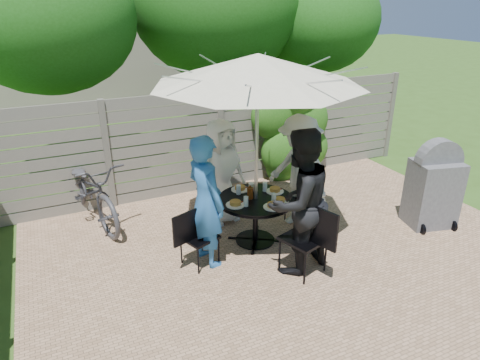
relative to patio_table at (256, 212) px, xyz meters
name	(u,v)px	position (x,y,z in m)	size (l,w,h in m)	color
backyard_envelope	(131,22)	(0.42, 9.34, 2.12)	(60.00, 60.00, 5.00)	#2F4E18
patio_table	(256,212)	(0.00, 0.00, 0.00)	(1.27, 1.27, 0.70)	black
umbrella	(258,69)	(0.00, 0.00, 1.98)	(3.28, 3.28, 2.67)	silver
chair_back	(217,200)	(-0.21, 0.94, -0.19)	(0.58, 0.76, 0.99)	black
person_back	(221,172)	(-0.18, 0.81, 0.35)	(0.81, 0.53, 1.66)	white
chair_left	(199,248)	(-0.94, -0.21, -0.23)	(0.65, 0.52, 0.85)	black
person_left	(206,202)	(-0.81, -0.18, 0.40)	(0.65, 0.43, 1.78)	#2865AE
chair_front	(304,252)	(0.21, -0.94, -0.19)	(0.61, 0.77, 1.00)	black
person_front	(299,203)	(0.18, -0.81, 0.47)	(0.93, 0.72, 1.91)	black
chair_right	(303,207)	(0.94, 0.21, -0.22)	(0.66, 0.49, 0.88)	black
person_right	(299,173)	(0.81, 0.18, 0.40)	(1.14, 0.66, 1.77)	beige
plate_back	(240,188)	(-0.08, 0.35, 0.24)	(0.26, 0.26, 0.06)	white
plate_left	(235,204)	(-0.35, -0.08, 0.24)	(0.26, 0.26, 0.06)	white
plate_front	(273,206)	(0.08, -0.35, 0.24)	(0.26, 0.26, 0.06)	white
plate_right	(275,190)	(0.35, 0.08, 0.24)	(0.26, 0.26, 0.06)	white
plate_extra	(280,201)	(0.24, -0.25, 0.24)	(0.24, 0.24, 0.06)	white
glass_back	(239,190)	(-0.16, 0.23, 0.28)	(0.07, 0.07, 0.14)	silver
glass_left	(246,201)	(-0.23, -0.16, 0.28)	(0.07, 0.07, 0.14)	silver
glass_front	(274,198)	(0.16, -0.23, 0.28)	(0.07, 0.07, 0.14)	silver
glass_right	(265,187)	(0.23, 0.16, 0.28)	(0.07, 0.07, 0.14)	silver
syrup_jug	(250,193)	(-0.07, 0.04, 0.29)	(0.09, 0.09, 0.16)	#59280C
coffee_cup	(251,188)	(0.05, 0.24, 0.27)	(0.08, 0.08, 0.12)	#C6B293
bicycle	(90,191)	(-2.04, 1.64, 0.05)	(0.71, 2.04, 1.07)	#333338
bbq_grill	(434,187)	(2.69, -0.69, 0.15)	(0.79, 0.68, 1.40)	slate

